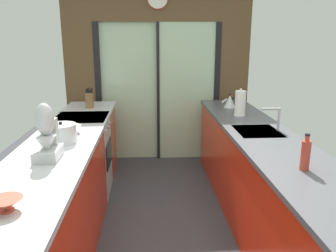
# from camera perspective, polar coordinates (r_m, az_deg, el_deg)

# --- Properties ---
(ground_plane) EXTENTS (5.04, 7.60, 0.02)m
(ground_plane) POSITION_cam_1_polar(r_m,az_deg,el_deg) (3.57, -0.57, -15.37)
(ground_plane) COLOR #38383D
(back_wall_unit) EXTENTS (2.64, 0.12, 2.70)m
(back_wall_unit) POSITION_cam_1_polar(r_m,az_deg,el_deg) (4.90, -1.74, 11.70)
(back_wall_unit) COLOR brown
(back_wall_unit) RESTS_ON ground_plane
(left_counter_run) EXTENTS (0.62, 3.80, 0.92)m
(left_counter_run) POSITION_cam_1_polar(r_m,az_deg,el_deg) (3.03, -17.96, -11.83)
(left_counter_run) COLOR red
(left_counter_run) RESTS_ON ground_plane
(right_counter_run) EXTENTS (0.62, 3.80, 0.92)m
(right_counter_run) POSITION_cam_1_polar(r_m,az_deg,el_deg) (3.26, 16.10, -9.71)
(right_counter_run) COLOR red
(right_counter_run) RESTS_ON ground_plane
(sink_faucet) EXTENTS (0.19, 0.02, 0.22)m
(sink_faucet) POSITION_cam_1_polar(r_m,az_deg,el_deg) (3.35, 17.76, 1.78)
(sink_faucet) COLOR #B7BABC
(sink_faucet) RESTS_ON right_counter_run
(oven_range) EXTENTS (0.60, 0.60, 0.92)m
(oven_range) POSITION_cam_1_polar(r_m,az_deg,el_deg) (4.04, -14.12, -4.92)
(oven_range) COLOR #B7BABC
(oven_range) RESTS_ON ground_plane
(mixing_bowl_near) EXTENTS (0.18, 0.18, 0.07)m
(mixing_bowl_near) POSITION_cam_1_polar(r_m,az_deg,el_deg) (1.95, -25.84, -11.89)
(mixing_bowl_near) COLOR #BC4C38
(mixing_bowl_near) RESTS_ON left_counter_run
(mixing_bowl_far) EXTENTS (0.22, 0.22, 0.07)m
(mixing_bowl_far) POSITION_cam_1_polar(r_m,az_deg,el_deg) (3.26, -16.42, -0.53)
(mixing_bowl_far) COLOR silver
(mixing_bowl_far) RESTS_ON left_counter_run
(knife_block) EXTENTS (0.09, 0.14, 0.26)m
(knife_block) POSITION_cam_1_polar(r_m,az_deg,el_deg) (4.37, -13.18, 4.31)
(knife_block) COLOR brown
(knife_block) RESTS_ON left_counter_run
(stand_mixer) EXTENTS (0.17, 0.27, 0.42)m
(stand_mixer) POSITION_cam_1_polar(r_m,az_deg,el_deg) (2.59, -19.84, -1.87)
(stand_mixer) COLOR #B7BABC
(stand_mixer) RESTS_ON left_counter_run
(stock_pot) EXTENTS (0.26, 0.26, 0.18)m
(stock_pot) POSITION_cam_1_polar(r_m,az_deg,el_deg) (2.98, -17.66, -1.20)
(stock_pot) COLOR #B7BABC
(stock_pot) RESTS_ON left_counter_run
(kettle) EXTENTS (0.23, 0.15, 0.18)m
(kettle) POSITION_cam_1_polar(r_m,az_deg,el_deg) (4.36, 10.45, 4.15)
(kettle) COLOR #B7BABC
(kettle) RESTS_ON right_counter_run
(soap_bottle) EXTENTS (0.06, 0.06, 0.25)m
(soap_bottle) POSITION_cam_1_polar(r_m,az_deg,el_deg) (2.43, 22.29, -4.52)
(soap_bottle) COLOR #B23D2D
(soap_bottle) RESTS_ON right_counter_run
(paper_towel_roll) EXTENTS (0.14, 0.14, 0.32)m
(paper_towel_roll) POSITION_cam_1_polar(r_m,az_deg,el_deg) (3.89, 12.14, 3.75)
(paper_towel_roll) COLOR #B7BABC
(paper_towel_roll) RESTS_ON right_counter_run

